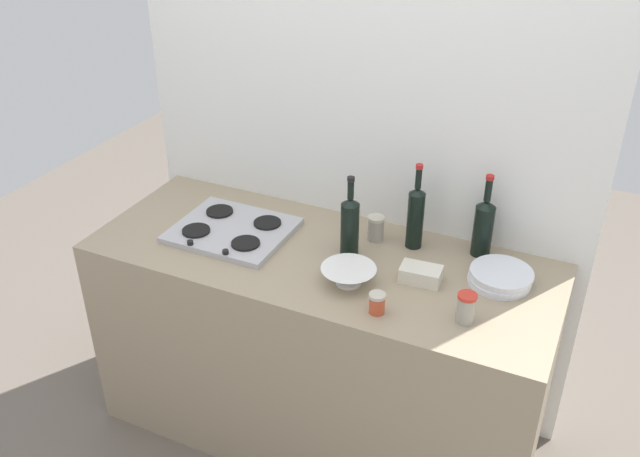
{
  "coord_description": "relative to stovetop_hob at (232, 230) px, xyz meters",
  "views": [
    {
      "loc": [
        0.94,
        -2.01,
        2.32
      ],
      "look_at": [
        0.0,
        0.0,
        1.02
      ],
      "focal_mm": 38.87,
      "sensor_mm": 36.0,
      "label": 1
    }
  ],
  "objects": [
    {
      "name": "ground_plane",
      "position": [
        0.39,
        -0.0,
        -0.91
      ],
      "size": [
        6.0,
        6.0,
        0.0
      ],
      "primitive_type": "plane",
      "color": "#6B6056",
      "rests_on": "ground"
    },
    {
      "name": "counter_block",
      "position": [
        0.39,
        -0.0,
        -0.46
      ],
      "size": [
        1.8,
        0.7,
        0.9
      ],
      "primitive_type": "cube",
      "color": "tan",
      "rests_on": "ground"
    },
    {
      "name": "backsplash_panel",
      "position": [
        0.39,
        0.38,
        0.38
      ],
      "size": [
        1.9,
        0.06,
        2.58
      ],
      "primitive_type": "cube",
      "color": "white",
      "rests_on": "ground"
    },
    {
      "name": "stovetop_hob",
      "position": [
        0.0,
        0.0,
        0.0
      ],
      "size": [
        0.45,
        0.39,
        0.04
      ],
      "color": "#B2B2B7",
      "rests_on": "counter_block"
    },
    {
      "name": "plate_stack",
      "position": [
        1.05,
        0.1,
        0.01
      ],
      "size": [
        0.23,
        0.23,
        0.05
      ],
      "color": "white",
      "rests_on": "counter_block"
    },
    {
      "name": "wine_bottle_leftmost",
      "position": [
        0.94,
        0.27,
        0.11
      ],
      "size": [
        0.07,
        0.07,
        0.33
      ],
      "color": "black",
      "rests_on": "counter_block"
    },
    {
      "name": "wine_bottle_mid_left",
      "position": [
        0.69,
        0.21,
        0.12
      ],
      "size": [
        0.06,
        0.06,
        0.35
      ],
      "color": "black",
      "rests_on": "counter_block"
    },
    {
      "name": "wine_bottle_mid_right",
      "position": [
        0.49,
        0.05,
        0.11
      ],
      "size": [
        0.07,
        0.07,
        0.33
      ],
      "color": "black",
      "rests_on": "counter_block"
    },
    {
      "name": "mixing_bowl",
      "position": [
        0.56,
        -0.13,
        0.02
      ],
      "size": [
        0.2,
        0.2,
        0.06
      ],
      "color": "white",
      "rests_on": "counter_block"
    },
    {
      "name": "butter_dish",
      "position": [
        0.79,
        -0.01,
        0.01
      ],
      "size": [
        0.15,
        0.1,
        0.06
      ],
      "primitive_type": "cube",
      "rotation": [
        0.0,
        0.0,
        0.07
      ],
      "color": "silver",
      "rests_on": "counter_block"
    },
    {
      "name": "condiment_jar_front",
      "position": [
        0.71,
        -0.24,
        0.02
      ],
      "size": [
        0.06,
        0.06,
        0.07
      ],
      "color": "#C64C2D",
      "rests_on": "counter_block"
    },
    {
      "name": "condiment_jar_rear",
      "position": [
        0.99,
        -0.17,
        0.04
      ],
      "size": [
        0.06,
        0.06,
        0.11
      ],
      "color": "#9E998C",
      "rests_on": "counter_block"
    },
    {
      "name": "condiment_jar_spare",
      "position": [
        0.54,
        0.2,
        0.04
      ],
      "size": [
        0.07,
        0.07,
        0.1
      ],
      "color": "#9E998C",
      "rests_on": "counter_block"
    }
  ]
}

